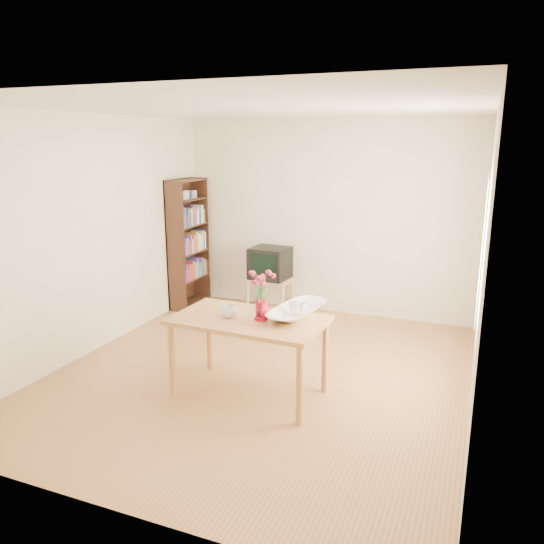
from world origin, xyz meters
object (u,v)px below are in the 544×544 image
at_px(table, 249,327).
at_px(television, 270,262).
at_px(bowl, 297,290).
at_px(pitcher, 261,310).
at_px(mug, 229,311).

bearing_deg(table, television, 109.89).
height_order(table, bowl, bowl).
bearing_deg(table, pitcher, 6.56).
xyz_separation_m(bowl, television, (-1.15, 2.20, -0.31)).
height_order(mug, television, television).
xyz_separation_m(table, pitcher, (0.12, 0.01, 0.17)).
bearing_deg(bowl, table, -148.67).
relative_size(pitcher, bowl, 0.40).
bearing_deg(table, bowl, 33.57).
height_order(table, television, television).
relative_size(table, bowl, 2.72).
height_order(table, pitcher, pitcher).
bearing_deg(bowl, pitcher, -139.36).
bearing_deg(pitcher, mug, 179.09).
distance_m(mug, bowl, 0.65).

